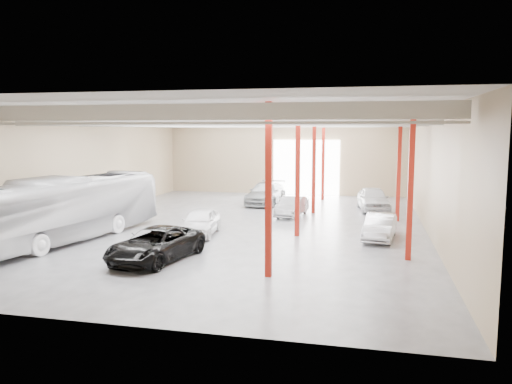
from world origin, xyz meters
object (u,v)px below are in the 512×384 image
at_px(coach_bus, 68,208).
at_px(car_right_far, 373,199).
at_px(black_sedan, 156,244).
at_px(car_row_b, 292,206).
at_px(car_right_near, 380,227).
at_px(car_row_a, 200,222).
at_px(car_row_c, 266,193).

height_order(coach_bus, car_right_far, coach_bus).
xyz_separation_m(coach_bus, black_sedan, (6.36, -2.91, -0.98)).
xyz_separation_m(car_row_b, car_right_far, (5.47, 3.66, 0.19)).
bearing_deg(black_sedan, coach_bus, 165.89).
distance_m(black_sedan, car_row_b, 13.73).
distance_m(car_right_near, car_right_far, 9.92).
distance_m(black_sedan, car_row_a, 5.70).
relative_size(coach_bus, car_row_c, 2.12).
bearing_deg(car_row_a, black_sedan, -97.24).
relative_size(car_row_b, car_right_near, 0.98).
distance_m(car_row_a, car_row_c, 12.63).
distance_m(coach_bus, car_right_far, 21.17).
height_order(black_sedan, car_row_a, car_row_a).
bearing_deg(black_sedan, car_right_near, 44.90).
bearing_deg(car_right_near, coach_bus, -159.33).
bearing_deg(coach_bus, car_right_near, 23.22).
relative_size(car_row_a, car_row_c, 0.76).
distance_m(car_row_c, car_right_near, 14.41).
height_order(car_row_b, car_right_near, car_right_near).
relative_size(car_row_c, car_right_far, 1.16).
height_order(black_sedan, car_row_c, car_row_c).
bearing_deg(black_sedan, car_row_c, 96.61).
bearing_deg(car_row_a, car_row_c, 78.56).
bearing_deg(car_row_b, car_right_far, 40.69).
distance_m(black_sedan, car_right_near, 12.09).
bearing_deg(car_right_near, car_row_c, 134.50).
relative_size(car_row_a, car_row_b, 1.08).
height_order(car_row_b, car_right_far, car_right_far).
relative_size(coach_bus, car_row_b, 3.04).
distance_m(coach_bus, car_right_near, 16.83).
relative_size(black_sedan, car_row_a, 1.22).
bearing_deg(car_right_near, black_sedan, -138.42).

